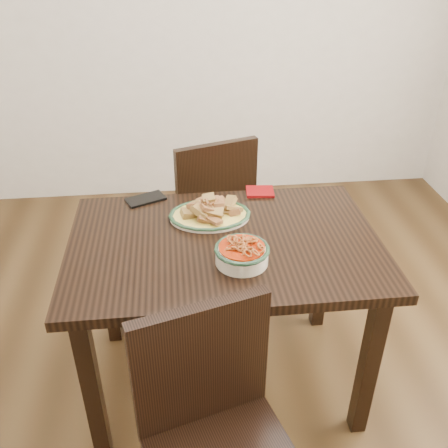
{
  "coord_description": "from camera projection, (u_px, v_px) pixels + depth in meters",
  "views": [
    {
      "loc": [
        -0.24,
        -1.69,
        1.79
      ],
      "look_at": [
        -0.07,
        -0.1,
        0.81
      ],
      "focal_mm": 40.0,
      "sensor_mm": 36.0,
      "label": 1
    }
  ],
  "objects": [
    {
      "name": "chair_near",
      "position": [
        215.0,
        430.0,
        1.48
      ],
      "size": [
        0.52,
        0.52,
        0.89
      ],
      "rotation": [
        0.0,
        0.0,
        0.29
      ],
      "color": "black",
      "rests_on": "ground"
    },
    {
      "name": "smartphone",
      "position": [
        146.0,
        199.0,
        2.16
      ],
      "size": [
        0.19,
        0.15,
        0.01
      ],
      "primitive_type": "cube",
      "rotation": [
        0.0,
        0.0,
        0.43
      ],
      "color": "black",
      "rests_on": "dining_table"
    },
    {
      "name": "noodle_bowl",
      "position": [
        242.0,
        252.0,
        1.75
      ],
      "size": [
        0.2,
        0.2,
        0.08
      ],
      "color": "beige",
      "rests_on": "dining_table"
    },
    {
      "name": "floor",
      "position": [
        236.0,
        357.0,
        2.39
      ],
      "size": [
        3.5,
        3.5,
        0.0
      ],
      "primitive_type": "plane",
      "color": "#362411",
      "rests_on": "ground"
    },
    {
      "name": "fish_plate",
      "position": [
        210.0,
        208.0,
        2.01
      ],
      "size": [
        0.32,
        0.25,
        0.11
      ],
      "color": "beige",
      "rests_on": "dining_table"
    },
    {
      "name": "dining_table",
      "position": [
        225.0,
        262.0,
        1.94
      ],
      "size": [
        1.18,
        0.79,
        0.75
      ],
      "color": "black",
      "rests_on": "ground"
    },
    {
      "name": "wall_back",
      "position": [
        203.0,
        8.0,
        3.19
      ],
      "size": [
        3.5,
        0.1,
        2.6
      ],
      "primitive_type": "cube",
      "color": "silver",
      "rests_on": "ground"
    },
    {
      "name": "napkin",
      "position": [
        260.0,
        192.0,
        2.21
      ],
      "size": [
        0.13,
        0.11,
        0.01
      ],
      "primitive_type": "cube",
      "rotation": [
        0.0,
        0.0,
        -0.09
      ],
      "color": "maroon",
      "rests_on": "dining_table"
    },
    {
      "name": "chair_far",
      "position": [
        209.0,
        206.0,
        2.63
      ],
      "size": [
        0.53,
        0.53,
        0.89
      ],
      "rotation": [
        0.0,
        0.0,
        3.45
      ],
      "color": "black",
      "rests_on": "ground"
    }
  ]
}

